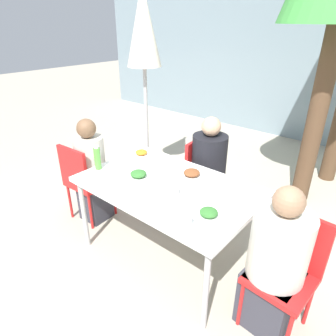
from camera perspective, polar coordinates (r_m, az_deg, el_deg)
The scene contains 17 objects.
ground_plane at distance 2.95m, azimuth 0.00°, elevation -15.96°, with size 24.00×24.00×0.00m, color #B2A893.
building_facade at distance 5.80m, azimuth 27.74°, elevation 18.73°, with size 10.00×0.20×3.00m.
dining_table at distance 2.53m, azimuth 0.00°, elevation -4.14°, with size 1.49×0.94×0.76m.
chair_left at distance 3.24m, azimuth -15.86°, elevation -1.81°, with size 0.42×0.42×0.87m.
person_left at distance 3.23m, azimuth -14.27°, elevation -1.10°, with size 0.30×0.30×1.14m.
chair_right at distance 2.26m, azimuth 21.82°, elevation -16.69°, with size 0.43×0.43×0.87m.
person_right at distance 2.21m, azimuth 19.74°, elevation -17.21°, with size 0.38×0.38×1.12m.
chair_far at distance 3.24m, azimuth 6.80°, elevation -0.90°, with size 0.43×0.43×0.87m.
person_far at distance 3.16m, azimuth 7.65°, elevation -1.18°, with size 0.35×0.35×1.16m.
closed_umbrella at distance 3.66m, azimuth -4.68°, elevation 23.83°, with size 0.40×0.40×2.37m.
plate_0 at distance 2.60m, azimuth -5.65°, elevation -1.40°, with size 0.25×0.25×0.07m.
plate_1 at distance 3.03m, azimuth -5.09°, elevation 2.74°, with size 0.21×0.21×0.06m.
plate_2 at distance 2.61m, azimuth 4.54°, elevation -1.20°, with size 0.26×0.26×0.07m.
plate_3 at distance 2.12m, azimuth 7.74°, elevation -8.72°, with size 0.23×0.23×0.07m.
bottle at distance 2.79m, azimuth -13.29°, elevation 1.84°, with size 0.06×0.06×0.22m.
drinking_cup at distance 1.99m, azimuth 3.45°, elevation -10.07°, with size 0.07×0.07×0.10m.
salad_bowl at distance 2.36m, azimuth -0.05°, elevation -4.24°, with size 0.18×0.18×0.06m.
Camera 1 is at (1.42, -1.66, 1.99)m, focal length 32.00 mm.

